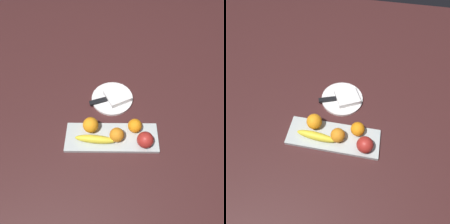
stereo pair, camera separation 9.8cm
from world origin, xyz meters
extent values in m
plane|color=#3C1C1C|center=(0.00, 0.00, 0.00)|extent=(2.40, 2.40, 0.00)
cube|color=#B4BEBD|center=(0.03, -0.04, 0.01)|extent=(0.42, 0.14, 0.02)
sphere|color=#AB2721|center=(0.17, -0.07, 0.05)|extent=(0.07, 0.07, 0.07)
ellipsoid|color=yellow|center=(-0.05, -0.06, 0.04)|extent=(0.18, 0.05, 0.04)
sphere|color=orange|center=(0.05, -0.05, 0.05)|extent=(0.06, 0.06, 0.06)
sphere|color=orange|center=(-0.07, 0.00, 0.05)|extent=(0.07, 0.07, 0.07)
sphere|color=orange|center=(0.13, 0.00, 0.05)|extent=(0.06, 0.06, 0.06)
cylinder|color=white|center=(0.03, 0.19, 0.01)|extent=(0.21, 0.21, 0.01)
cube|color=white|center=(0.05, 0.19, 0.03)|extent=(0.15, 0.14, 0.03)
cube|color=silver|center=(0.01, 0.18, 0.01)|extent=(0.15, 0.07, 0.00)
cube|color=black|center=(-0.04, 0.16, 0.02)|extent=(0.09, 0.05, 0.01)
camera|label=1|loc=(0.03, -0.48, 0.86)|focal=33.54mm
camera|label=2|loc=(0.13, -0.47, 0.86)|focal=33.54mm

